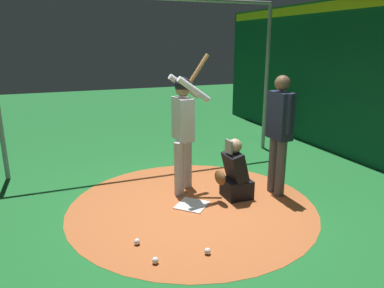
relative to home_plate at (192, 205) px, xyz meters
The scene contains 11 objects.
ground_plane 0.01m from the home_plate, ahead, with size 27.95×27.95×0.00m, color #1E6B2D.
dirt_circle 0.01m from the home_plate, ahead, with size 3.61×3.61×0.01m, color #B76033.
home_plate is the anchor object (origin of this frame).
batter 1.25m from the home_plate, 98.67° to the right, with size 0.68×0.49×2.16m.
catcher 0.80m from the home_plate, behind, with size 0.58×0.40×0.95m.
umpire 1.76m from the home_plate, behind, with size 0.23×0.49×1.87m.
cage_frame 2.15m from the home_plate, ahead, with size 5.33×4.52×3.13m.
bat_rack 4.91m from the home_plate, 138.78° to the right, with size 0.82×0.19×1.05m.
baseball_0 1.28m from the home_plate, 76.28° to the left, with size 0.07×0.07×0.07m, color white.
baseball_1 1.25m from the home_plate, 36.68° to the left, with size 0.07×0.07×0.07m, color white.
baseball_2 1.50m from the home_plate, 52.87° to the left, with size 0.07×0.07×0.07m, color white.
Camera 1 is at (1.80, 4.53, 2.34)m, focal length 33.70 mm.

